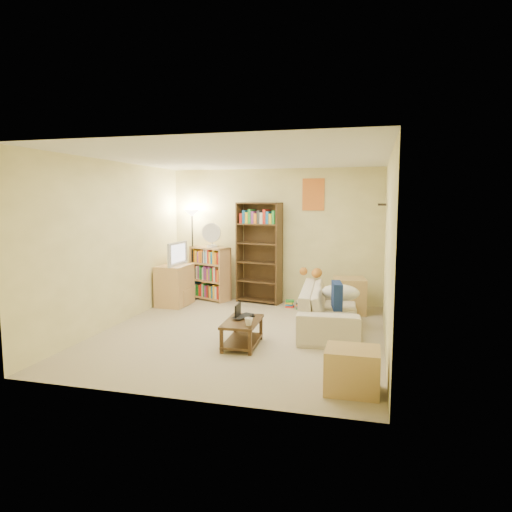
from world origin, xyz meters
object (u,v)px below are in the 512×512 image
sofa (330,307)px  coffee_table (242,330)px  end_cabinet (352,370)px  laptop (246,317)px  desk_fan (212,235)px  side_table (349,296)px  short_bookshelf (210,273)px  tabby_cat (314,273)px  mug (249,322)px  tall_bookshelf (259,250)px  tv_stand (175,285)px  floor_lamp (192,228)px  television (174,254)px

sofa → coffee_table: 1.57m
end_cabinet → laptop: bearing=139.8°
desk_fan → side_table: size_ratio=0.77×
short_bookshelf → side_table: (2.67, -0.39, -0.21)m
sofa → laptop: (-1.01, -1.06, 0.05)m
tabby_cat → short_bookshelf: bearing=163.7°
mug → end_cabinet: bearing=-34.1°
tall_bookshelf → end_cabinet: bearing=-50.4°
sofa → end_cabinet: bearing=-173.4°
tv_stand → side_table: bearing=5.7°
mug → tabby_cat: bearing=76.1°
tv_stand → end_cabinet: 4.56m
laptop → floor_lamp: size_ratio=0.24×
desk_fan → floor_lamp: floor_lamp is taller
tabby_cat → tall_bookshelf: 1.31m
tv_stand → side_table: (3.14, 0.21, -0.07)m
television → tall_bookshelf: tall_bookshelf is taller
laptop → tv_stand: size_ratio=0.57×
tabby_cat → television: 2.58m
sofa → desk_fan: desk_fan is taller
mug → tall_bookshelf: (-0.58, 2.80, 0.60)m
mug → sofa: bearing=57.8°
tv_stand → short_bookshelf: (0.47, 0.60, 0.14)m
floor_lamp → tabby_cat: bearing=-14.0°
television → floor_lamp: floor_lamp is taller
laptop → television: bearing=63.8°
coffee_table → floor_lamp: size_ratio=0.46×
tv_stand → side_table: size_ratio=1.23×
tabby_cat → tv_stand: size_ratio=0.66×
tabby_cat → television: television is taller
tv_stand → end_cabinet: tv_stand is taller
tv_stand → tall_bookshelf: 1.68m
laptop → short_bookshelf: 2.85m
tabby_cat → tv_stand: (-2.56, 0.01, -0.34)m
tabby_cat → desk_fan: (-2.04, 0.56, 0.55)m
sofa → coffee_table: sofa is taller
tabby_cat → end_cabinet: (0.79, -3.08, -0.48)m
desk_fan → tall_bookshelf: bearing=2.9°
tall_bookshelf → side_table: size_ratio=3.13×
coffee_table → side_table: bearing=57.5°
tabby_cat → laptop: (-0.67, -1.85, -0.35)m
desk_fan → end_cabinet: bearing=-52.3°
desk_fan → sofa: bearing=-29.8°
sofa → mug: sofa is taller
coffee_table → mug: size_ratio=7.50×
mug → television: size_ratio=0.14×
coffee_table → television: size_ratio=1.07×
sofa → desk_fan: (-2.38, 1.36, 0.95)m
end_cabinet → tabby_cat: bearing=104.3°
mug → side_table: side_table is taller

